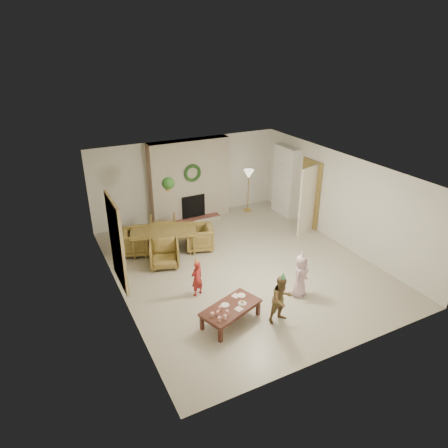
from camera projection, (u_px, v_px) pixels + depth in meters
floor at (242, 265)px, 10.05m from camera, size 7.00×7.00×0.00m
ceiling at (244, 170)px, 8.99m from camera, size 7.00×7.00×0.00m
wall_back at (187, 179)px, 12.35m from camera, size 7.00×0.00×7.00m
wall_front at (345, 297)px, 6.69m from camera, size 7.00×0.00×7.00m
wall_left at (117, 247)px, 8.29m from camera, size 0.00×7.00×7.00m
wall_right at (340, 200)px, 10.75m from camera, size 0.00×7.00×7.00m
fireplace_mass at (190, 180)px, 12.19m from camera, size 2.50×0.40×2.50m
fireplace_hearth at (196, 220)px, 12.41m from camera, size 1.60×0.30×0.12m
fireplace_firebox at (193, 207)px, 12.38m from camera, size 0.75×0.12×0.75m
fireplace_wreath at (193, 173)px, 11.88m from camera, size 0.54×0.10×0.54m
floor_lamp_base at (248, 210)px, 13.25m from camera, size 0.26×0.26×0.03m
floor_lamp_post at (248, 192)px, 12.98m from camera, size 0.03×0.03×1.26m
floor_lamp_shade at (249, 174)px, 12.72m from camera, size 0.34×0.34×0.28m
bookshelf_carcass at (285, 181)px, 12.61m from camera, size 0.30×1.00×2.20m
bookshelf_shelf_a at (284, 200)px, 12.87m from camera, size 0.30×0.92×0.03m
bookshelf_shelf_b at (284, 189)px, 12.70m from camera, size 0.30×0.92×0.03m
bookshelf_shelf_c at (285, 177)px, 12.53m from camera, size 0.30×0.92×0.03m
bookshelf_shelf_d at (286, 164)px, 12.37m from camera, size 0.30×0.92×0.03m
books_row_lower at (286, 198)px, 12.68m from camera, size 0.20×0.40×0.24m
books_row_mid at (283, 184)px, 12.68m from camera, size 0.20×0.44×0.24m
books_row_upper at (287, 174)px, 12.39m from camera, size 0.20×0.36×0.22m
door_frame at (310, 194)px, 11.80m from camera, size 0.05×0.86×2.04m
door_leaf at (308, 201)px, 11.35m from camera, size 0.77×0.32×2.00m
curtain_panel at (117, 243)px, 8.47m from camera, size 0.06×1.20×2.00m
dining_table at (164, 241)px, 10.61m from camera, size 1.92×1.43×0.60m
dining_chair_near at (164, 254)px, 9.92m from camera, size 0.90×0.91×0.66m
dining_chair_far at (163, 228)px, 11.27m from camera, size 0.90×0.91×0.66m
dining_chair_left at (135, 242)px, 10.49m from camera, size 0.91×0.90×0.66m
dining_chair_right at (199, 237)px, 10.73m from camera, size 0.91×0.90×0.66m
hanging_plant_cord at (168, 174)px, 9.82m from camera, size 0.01×0.01×0.70m
hanging_plant_pot at (168, 188)px, 9.97m from camera, size 0.16×0.16×0.12m
hanging_plant_foliage at (168, 183)px, 9.92m from camera, size 0.32×0.32×0.32m
coffee_table_top at (231, 308)px, 7.90m from camera, size 1.36×0.99×0.06m
coffee_table_apron at (231, 310)px, 7.93m from camera, size 1.24×0.87×0.08m
coffee_leg_fl at (220, 335)px, 7.46m from camera, size 0.08×0.08×0.32m
coffee_leg_fr at (258, 308)px, 8.19m from camera, size 0.08×0.08×0.32m
coffee_leg_bl at (202, 323)px, 7.77m from camera, size 0.08×0.08×0.32m
coffee_leg_br at (240, 298)px, 8.51m from camera, size 0.08×0.08×0.32m
cup_a at (219, 319)px, 7.47m from camera, size 0.08×0.08×0.09m
cup_b at (212, 315)px, 7.59m from camera, size 0.08×0.08×0.09m
cup_c at (225, 317)px, 7.52m from camera, size 0.08×0.08×0.09m
cup_d at (218, 313)px, 7.64m from camera, size 0.08×0.08×0.09m
cup_e at (227, 312)px, 7.65m from camera, size 0.08×0.08×0.09m
cup_f at (220, 308)px, 7.77m from camera, size 0.08×0.08×0.09m
plate_a at (225, 305)px, 7.93m from camera, size 0.22×0.22×0.01m
plate_b at (242, 303)px, 7.99m from camera, size 0.22×0.22×0.01m
plate_c at (241, 295)px, 8.23m from camera, size 0.22×0.22×0.01m
food_scoop at (242, 302)px, 7.97m from camera, size 0.08×0.08×0.07m
napkin_left at (239, 309)px, 7.82m from camera, size 0.18×0.18×0.01m
napkin_right at (236, 296)px, 8.21m from camera, size 0.18×0.18×0.01m
child_red at (197, 278)px, 8.74m from camera, size 0.36×0.29×0.84m
party_hat_red at (196, 260)px, 8.54m from camera, size 0.12×0.12×0.16m
child_plaid at (282, 299)px, 7.89m from camera, size 0.51×0.41×1.02m
party_hat_plaid at (283, 276)px, 7.66m from camera, size 0.15×0.15×0.17m
child_pink at (300, 276)px, 8.70m from camera, size 0.57×0.52×0.98m
party_hat_pink at (302, 254)px, 8.48m from camera, size 0.17×0.17×0.18m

